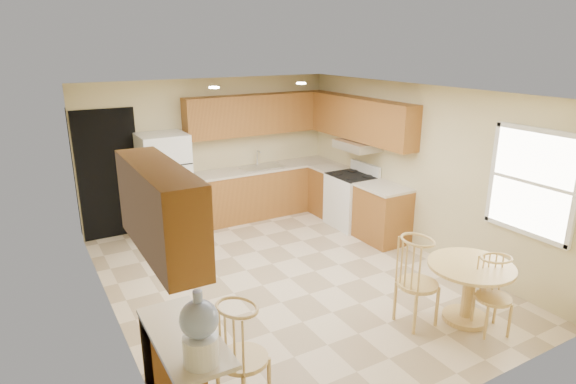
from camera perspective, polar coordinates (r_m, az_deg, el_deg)
floor at (r=6.67m, az=0.18°, el=-10.15°), size 5.50×5.50×0.00m
ceiling at (r=5.94m, az=0.20°, el=11.76°), size 4.50×5.50×0.02m
wall_back at (r=8.60m, az=-9.09°, el=4.86°), size 4.50×0.02×2.50m
wall_front at (r=4.22m, az=19.61°, el=-9.47°), size 4.50×0.02×2.50m
wall_left at (r=5.48m, az=-20.65°, el=-3.33°), size 0.02×5.50×2.50m
wall_right at (r=7.53m, az=15.17°, el=2.69°), size 0.02×5.50×2.50m
doorway at (r=8.20m, az=-20.45°, el=1.91°), size 0.90×0.02×2.10m
base_cab_back at (r=8.89m, az=-2.88°, el=0.03°), size 2.75×0.60×0.87m
counter_back at (r=8.76m, az=-2.93°, el=2.87°), size 2.75×0.63×0.04m
base_cab_right_a at (r=8.93m, az=5.02°, el=0.07°), size 0.60×0.59×0.87m
counter_right_a at (r=8.81m, az=5.10°, el=2.90°), size 0.63×0.59×0.04m
base_cab_right_b at (r=7.85m, az=11.10°, el=-2.67°), size 0.60×0.80×0.87m
counter_right_b at (r=7.71m, az=11.29°, el=0.51°), size 0.63×0.80×0.04m
upper_cab_back at (r=8.69m, az=-3.44°, el=9.20°), size 2.75×0.33×0.70m
upper_cab_right at (r=8.19m, az=8.67°, el=8.53°), size 0.33×2.42×0.70m
upper_cab_left at (r=3.82m, az=-14.94°, el=-2.01°), size 0.33×1.40×0.70m
sink at (r=8.75m, az=-3.07°, el=2.99°), size 0.78×0.44×0.01m
range_hood at (r=8.19m, az=8.20°, el=5.49°), size 0.50×0.76×0.14m
desk_pedestal at (r=4.77m, az=-13.41°, el=-17.98°), size 0.48×0.42×0.72m
desk_top at (r=4.24m, az=-12.22°, el=-16.39°), size 0.50×1.20×0.04m
window at (r=6.34m, az=26.98°, el=1.00°), size 0.06×1.12×1.30m
can_light_a at (r=6.80m, az=-8.76°, el=12.15°), size 0.14×0.14×0.02m
can_light_b at (r=7.43m, az=1.58°, el=12.76°), size 0.14×0.14×0.02m
refrigerator at (r=8.09m, az=-14.33°, el=0.79°), size 0.75×0.73×1.69m
stove at (r=8.39m, az=7.52°, el=-0.92°), size 0.65×0.76×1.09m
dining_table at (r=5.91m, az=20.66°, el=-10.17°), size 0.95×0.95×0.70m
chair_table_a at (r=5.54m, az=15.93°, el=-9.59°), size 0.46×0.59×1.04m
chair_table_b at (r=5.72m, az=23.96°, el=-10.75°), size 0.38×0.42×0.87m
chair_desk at (r=4.25m, az=-4.84°, el=-18.30°), size 0.44×0.57×1.00m
water_crock at (r=3.75m, az=-10.41°, el=-15.91°), size 0.29×0.29×0.60m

